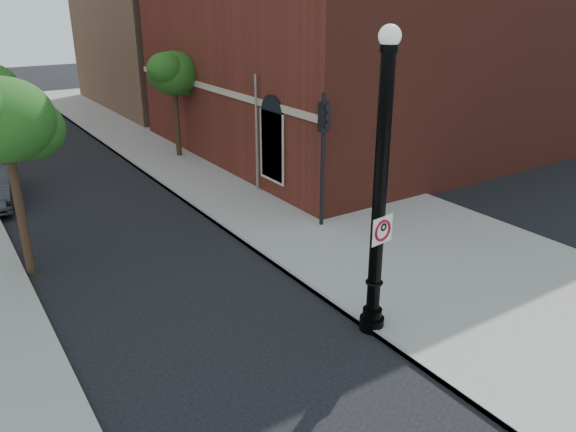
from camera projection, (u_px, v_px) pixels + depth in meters
ground at (299, 365)px, 11.65m from camera, size 120.00×120.00×0.00m
sidewalk_right at (282, 185)px, 22.48m from camera, size 8.00×60.00×0.12m
curb_edge at (191, 204)px, 20.45m from camera, size 0.10×60.00×0.14m
brick_wall_building at (404, 15)px, 28.43m from camera, size 22.30×16.30×12.50m
lamppost at (379, 203)px, 11.79m from camera, size 0.56×0.56×6.66m
no_parking_sign at (382, 230)px, 11.84m from camera, size 0.61×0.12×0.61m
traffic_signal_left at (8, 145)px, 15.15m from camera, size 0.38×0.44×5.04m
traffic_signal_right at (323, 140)px, 17.46m from camera, size 0.30×0.37×4.41m
utility_pole at (257, 136)px, 20.94m from camera, size 0.09×0.09×4.53m
street_tree_a at (5, 122)px, 14.00m from camera, size 2.96×2.68×5.34m
street_tree_c at (174, 74)px, 25.26m from camera, size 2.70×2.44×4.87m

